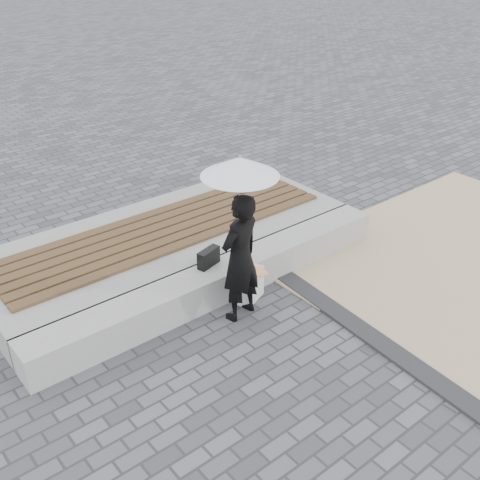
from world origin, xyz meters
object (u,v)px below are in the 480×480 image
Objects in this scene: handbag at (209,258)px; parasol at (240,167)px; seating_ledge at (220,280)px; canvas_tote at (251,286)px; woman at (240,258)px.

parasol is at bearing -103.70° from handbag.
canvas_tote reaches higher than seating_ledge.
woman reaches higher than handbag.
woman is 1.09m from parasol.
woman is at bearing -173.33° from canvas_tote.
woman is (-0.08, -0.48, 0.57)m from seating_ledge.
canvas_tote is (0.31, -0.43, -0.31)m from handbag.
woman is at bearing -99.40° from seating_ledge.
parasol is at bearing -10.41° from woman.
handbag reaches higher than seating_ledge.
seating_ledge is 1.73m from parasol.
handbag is at bearing 132.72° from seating_ledge.
seating_ledge is 0.34m from handbag.
seating_ledge is at bearing -109.81° from woman.
parasol is 1.69m from canvas_tote.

